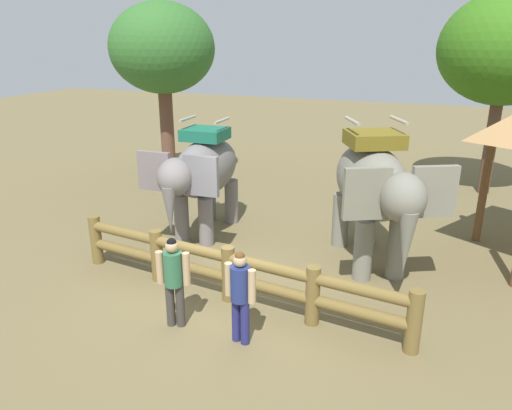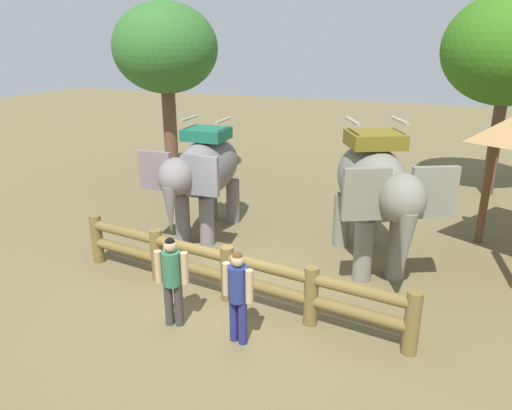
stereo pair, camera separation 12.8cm
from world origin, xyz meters
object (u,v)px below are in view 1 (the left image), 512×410
object	(u,v)px
tourist_woman_in_black	(174,276)
tree_back_center	(506,49)
elephant_near_left	(202,172)
log_fence	(228,270)
tree_far_left	(162,50)
elephant_center	(374,187)
tourist_man_in_blue	(240,291)

from	to	relation	value
tourist_woman_in_black	tree_back_center	distance (m)	11.63
elephant_near_left	tourist_woman_in_black	bearing A→B (deg)	-69.58
log_fence	tree_far_left	distance (m)	8.94
elephant_center	elephant_near_left	bearing A→B (deg)	176.87
tree_back_center	tree_far_left	bearing A→B (deg)	-166.06
tree_far_left	tree_back_center	size ratio (longest dim) A/B	0.96
elephant_center	tourist_man_in_blue	xyz separation A→B (m)	(-1.43, -3.52, -0.82)
log_fence	tree_back_center	distance (m)	10.61
elephant_near_left	tourist_woman_in_black	xyz separation A→B (m)	(1.38, -3.71, -0.66)
tourist_man_in_blue	tree_back_center	xyz separation A→B (m)	(3.94, 9.93, 3.34)
tourist_woman_in_black	log_fence	bearing A→B (deg)	66.37
elephant_center	tree_far_left	size ratio (longest dim) A/B	0.64
tourist_woman_in_black	tourist_man_in_blue	world-z (taller)	tourist_woman_in_black
log_fence	tourist_man_in_blue	size ratio (longest dim) A/B	4.33
elephant_center	tree_far_left	bearing A→B (deg)	151.18
elephant_center	tourist_woman_in_black	world-z (taller)	elephant_center
elephant_near_left	tree_back_center	xyz separation A→B (m)	(6.50, 6.19, 2.66)
log_fence	tourist_woman_in_black	bearing A→B (deg)	-113.63
elephant_near_left	elephant_center	distance (m)	4.01
elephant_center	tree_back_center	bearing A→B (deg)	68.63
elephant_near_left	tourist_woman_in_black	distance (m)	4.01
tourist_man_in_blue	tree_far_left	size ratio (longest dim) A/B	0.28
tourist_woman_in_black	tree_back_center	world-z (taller)	tree_back_center
elephant_near_left	tree_far_left	world-z (taller)	tree_far_left
log_fence	tourist_woman_in_black	size ratio (longest dim) A/B	4.27
elephant_center	tourist_man_in_blue	world-z (taller)	elephant_center
log_fence	elephant_near_left	bearing A→B (deg)	125.12
elephant_center	tree_far_left	distance (m)	8.63
tourist_woman_in_black	tree_far_left	xyz separation A→B (m)	(-4.63, 7.48, 3.28)
tree_back_center	elephant_center	bearing A→B (deg)	-111.37
elephant_near_left	log_fence	bearing A→B (deg)	-54.88
log_fence	tree_back_center	world-z (taller)	tree_back_center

